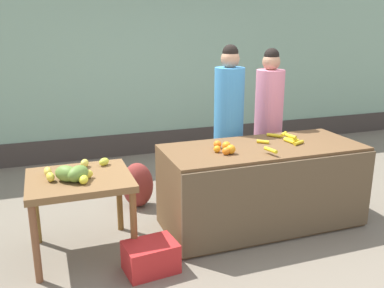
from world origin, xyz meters
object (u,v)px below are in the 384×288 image
(vendor_woman_blue_shirt, at_px, (229,125))
(produce_crate, at_px, (151,257))
(produce_sack, at_px, (138,185))
(vendor_woman_pink_shirt, at_px, (268,123))

(vendor_woman_blue_shirt, bearing_deg, produce_crate, -136.58)
(vendor_woman_blue_shirt, distance_m, produce_sack, 1.26)
(produce_sack, bearing_deg, vendor_woman_blue_shirt, -9.79)
(vendor_woman_blue_shirt, relative_size, vendor_woman_pink_shirt, 1.03)
(vendor_woman_blue_shirt, xyz_separation_m, produce_sack, (-1.05, 0.18, -0.67))
(produce_crate, bearing_deg, produce_sack, 81.91)
(vendor_woman_pink_shirt, distance_m, produce_crate, 2.33)
(vendor_woman_blue_shirt, height_order, produce_sack, vendor_woman_blue_shirt)
(vendor_woman_pink_shirt, distance_m, produce_sack, 1.74)
(vendor_woman_pink_shirt, xyz_separation_m, produce_crate, (-1.81, -1.25, -0.77))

